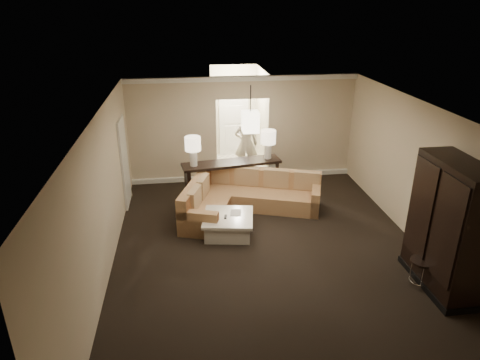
{
  "coord_description": "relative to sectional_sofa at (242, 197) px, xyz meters",
  "views": [
    {
      "loc": [
        -1.53,
        -6.87,
        4.58
      ],
      "look_at": [
        -0.44,
        1.2,
        1.13
      ],
      "focal_mm": 32.0,
      "sensor_mm": 36.0,
      "label": 1
    }
  ],
  "objects": [
    {
      "name": "crown_molding",
      "position": [
        0.29,
        1.93,
        2.39
      ],
      "size": [
        6.0,
        0.1,
        0.12
      ],
      "primitive_type": "cube",
      "color": "white",
      "rests_on": "wall_back"
    },
    {
      "name": "wall_left",
      "position": [
        -2.71,
        -2.02,
        1.06
      ],
      "size": [
        0.04,
        8.0,
        2.8
      ],
      "primitive_type": "cube",
      "color": "#C4B894",
      "rests_on": "ground"
    },
    {
      "name": "baseboard",
      "position": [
        0.29,
        1.93,
        -0.28
      ],
      "size": [
        6.0,
        0.1,
        0.12
      ],
      "primitive_type": "cube",
      "color": "white",
      "rests_on": "ground"
    },
    {
      "name": "side_door",
      "position": [
        -2.68,
        0.78,
        0.71
      ],
      "size": [
        0.05,
        0.9,
        2.1
      ],
      "primitive_type": "cube",
      "color": "white",
      "rests_on": "ground"
    },
    {
      "name": "coffee_table",
      "position": [
        -0.43,
        -1.02,
        -0.13
      ],
      "size": [
        1.18,
        1.18,
        0.43
      ],
      "rotation": [
        0.0,
        0.0,
        -0.16
      ],
      "color": "beige",
      "rests_on": "ground"
    },
    {
      "name": "armoire",
      "position": [
        2.98,
        -3.25,
        0.74
      ],
      "size": [
        0.68,
        1.58,
        2.27
      ],
      "color": "black",
      "rests_on": "ground"
    },
    {
      "name": "ground",
      "position": [
        0.29,
        -2.02,
        -0.34
      ],
      "size": [
        8.0,
        8.0,
        0.0
      ],
      "primitive_type": "plane",
      "color": "black",
      "rests_on": "ground"
    },
    {
      "name": "wall_back",
      "position": [
        0.29,
        1.98,
        1.06
      ],
      "size": [
        6.0,
        0.04,
        2.8
      ],
      "primitive_type": "cube",
      "color": "#C4B894",
      "rests_on": "ground"
    },
    {
      "name": "table_lamp_left",
      "position": [
        -1.07,
        0.66,
        1.07
      ],
      "size": [
        0.37,
        0.37,
        0.71
      ],
      "color": "silver",
      "rests_on": "console_table"
    },
    {
      "name": "console_table",
      "position": [
        -0.14,
        0.8,
        0.21
      ],
      "size": [
        2.47,
        0.9,
        0.93
      ],
      "rotation": [
        0.0,
        0.0,
        0.15
      ],
      "color": "black",
      "rests_on": "ground"
    },
    {
      "name": "person",
      "position": [
        0.43,
        2.28,
        0.64
      ],
      "size": [
        0.78,
        0.58,
        1.96
      ],
      "primitive_type": "imported",
      "rotation": [
        0.0,
        0.0,
        2.98
      ],
      "color": "beige",
      "rests_on": "ground"
    },
    {
      "name": "drink_table",
      "position": [
        2.65,
        -3.22,
        0.01
      ],
      "size": [
        0.4,
        0.4,
        0.5
      ],
      "rotation": [
        0.0,
        0.0,
        0.24
      ],
      "color": "black",
      "rests_on": "ground"
    },
    {
      "name": "wall_right",
      "position": [
        3.29,
        -2.02,
        1.06
      ],
      "size": [
        0.04,
        8.0,
        2.8
      ],
      "primitive_type": "cube",
      "color": "#C4B894",
      "rests_on": "ground"
    },
    {
      "name": "sectional_sofa",
      "position": [
        0.0,
        0.0,
        0.0
      ],
      "size": [
        3.43,
        2.45,
        0.86
      ],
      "rotation": [
        0.0,
        0.0,
        -0.33
      ],
      "color": "brown",
      "rests_on": "ground"
    },
    {
      "name": "table_lamp_right",
      "position": [
        0.78,
        0.93,
        1.07
      ],
      "size": [
        0.37,
        0.37,
        0.71
      ],
      "color": "silver",
      "rests_on": "console_table"
    },
    {
      "name": "ceiling",
      "position": [
        0.29,
        -2.02,
        2.46
      ],
      "size": [
        6.0,
        8.0,
        0.02
      ],
      "primitive_type": "cube",
      "color": "white",
      "rests_on": "wall_back"
    },
    {
      "name": "foyer",
      "position": [
        0.29,
        3.33,
        0.96
      ],
      "size": [
        1.44,
        2.02,
        2.8
      ],
      "color": "silver",
      "rests_on": "ground"
    },
    {
      "name": "pendant_light",
      "position": [
        0.29,
        0.68,
        1.61
      ],
      "size": [
        0.38,
        0.38,
        1.09
      ],
      "color": "black",
      "rests_on": "ceiling"
    }
  ]
}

